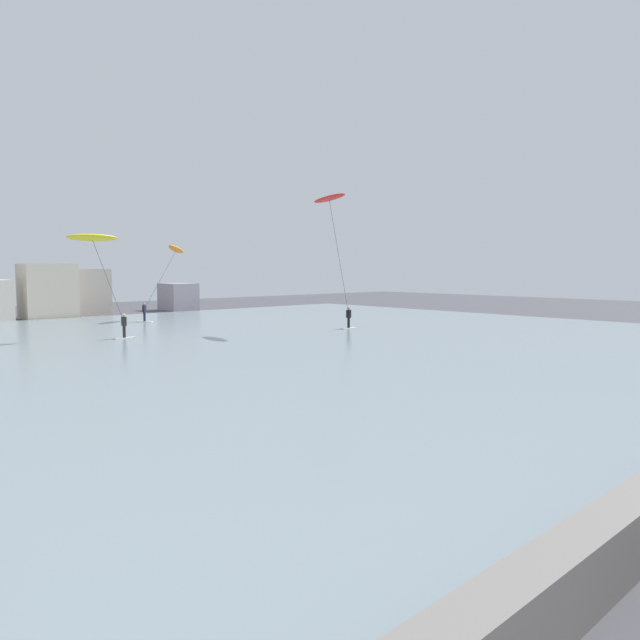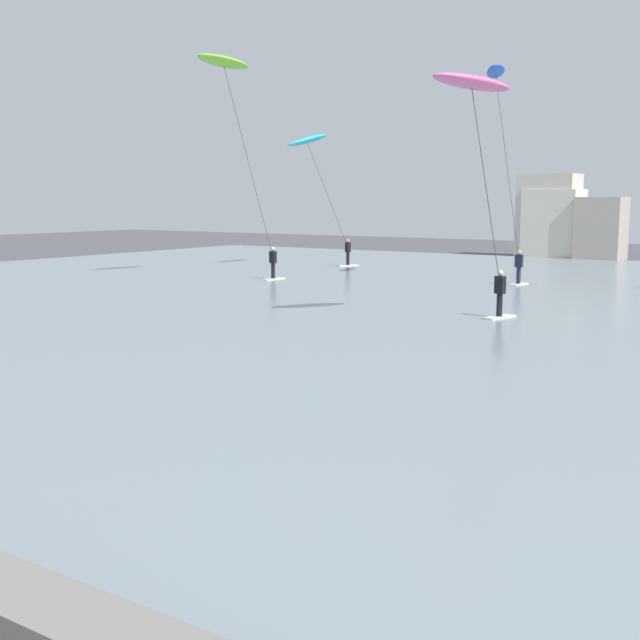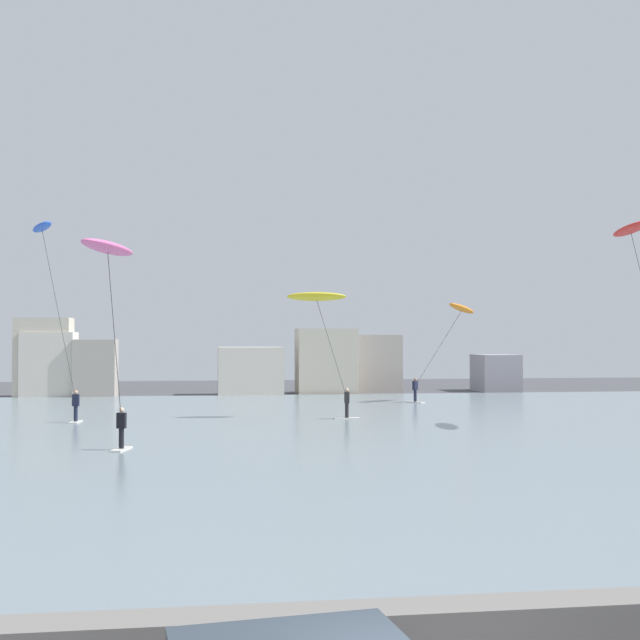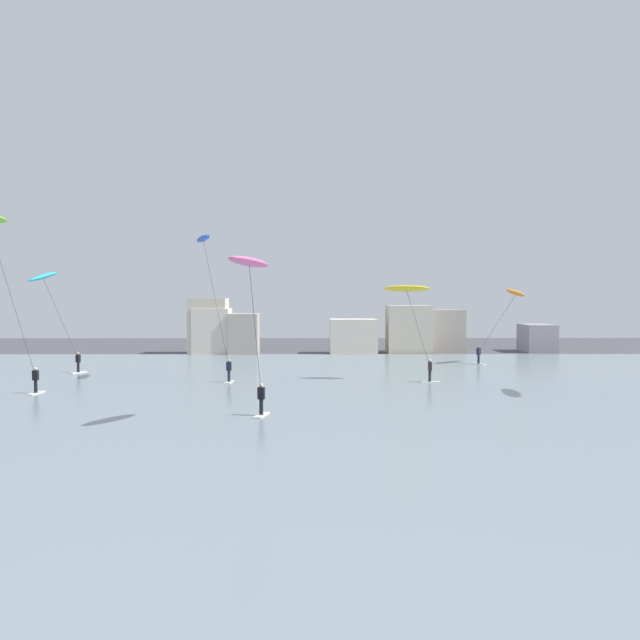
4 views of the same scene
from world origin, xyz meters
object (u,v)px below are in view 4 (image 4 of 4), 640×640
kitesurfer_blue (206,255)px  kitesurfer_orange (512,300)px  kitesurfer_yellow (409,296)px  kitesurfer_pink (251,278)px  kitesurfer_cyan (47,286)px

kitesurfer_blue → kitesurfer_orange: kitesurfer_blue is taller
kitesurfer_blue → kitesurfer_yellow: bearing=-1.1°
kitesurfer_pink → kitesurfer_cyan: bearing=137.0°
kitesurfer_yellow → kitesurfer_blue: (-14.44, 0.27, 2.95)m
kitesurfer_blue → kitesurfer_pink: (4.78, -13.93, -2.11)m
kitesurfer_pink → kitesurfer_orange: kitesurfer_pink is taller
kitesurfer_yellow → kitesurfer_blue: 14.74m
kitesurfer_yellow → kitesurfer_orange: size_ratio=1.01×
kitesurfer_cyan → kitesurfer_orange: (37.74, 7.39, -1.09)m
kitesurfer_cyan → kitesurfer_orange: kitesurfer_cyan is taller
kitesurfer_yellow → kitesurfer_orange: bearing=42.3°
kitesurfer_orange → kitesurfer_pink: bearing=-131.1°
kitesurfer_orange → kitesurfer_cyan: bearing=-168.9°
kitesurfer_cyan → kitesurfer_yellow: bearing=-5.2°
kitesurfer_orange → kitesurfer_blue: bearing=-159.2°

